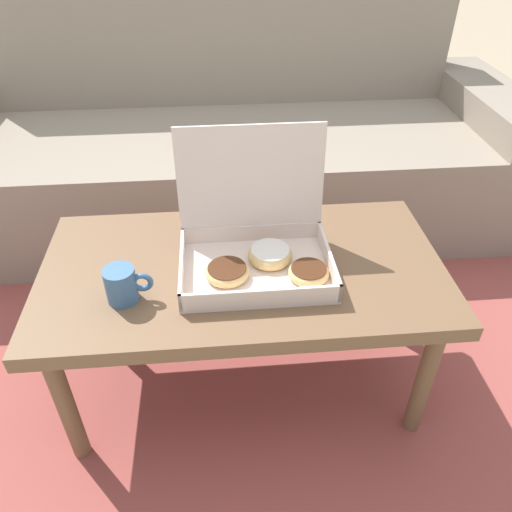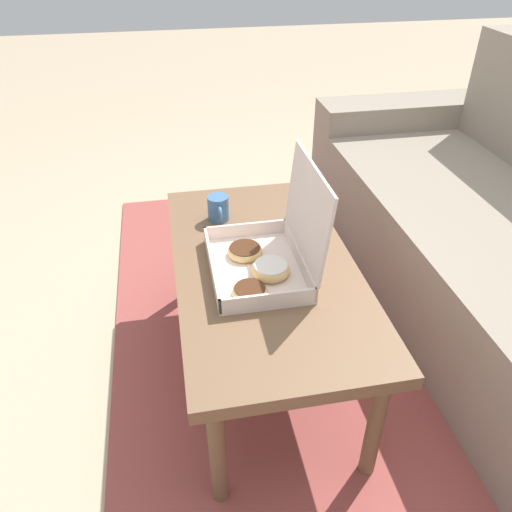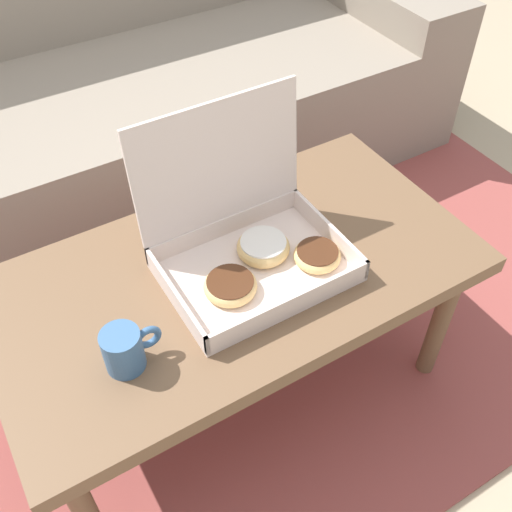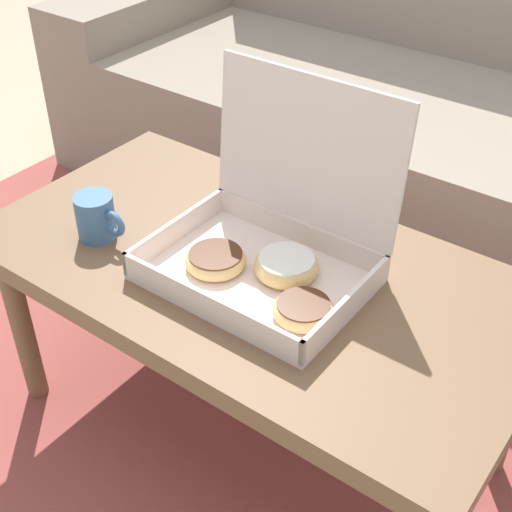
% 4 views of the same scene
% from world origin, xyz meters
% --- Properties ---
extents(ground_plane, '(12.00, 12.00, 0.00)m').
position_xyz_m(ground_plane, '(0.00, 0.00, 0.00)').
color(ground_plane, tan).
extents(area_rug, '(2.53, 1.94, 0.01)m').
position_xyz_m(area_rug, '(0.00, 0.30, 0.01)').
color(area_rug, '#994742').
rests_on(area_rug, ground_plane).
extents(couch, '(2.41, 0.86, 0.89)m').
position_xyz_m(couch, '(0.00, 0.84, 0.29)').
color(couch, gray).
rests_on(couch, ground_plane).
extents(coffee_table, '(1.00, 0.53, 0.44)m').
position_xyz_m(coffee_table, '(0.00, -0.16, 0.39)').
color(coffee_table, brown).
rests_on(coffee_table, ground_plane).
extents(pastry_box, '(0.36, 0.29, 0.32)m').
position_xyz_m(pastry_box, '(0.04, -0.15, 0.50)').
color(pastry_box, silver).
rests_on(pastry_box, coffee_table).
extents(coffee_mug, '(0.11, 0.07, 0.09)m').
position_xyz_m(coffee_mug, '(-0.28, -0.26, 0.48)').
color(coffee_mug, '#3D6693').
rests_on(coffee_mug, coffee_table).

